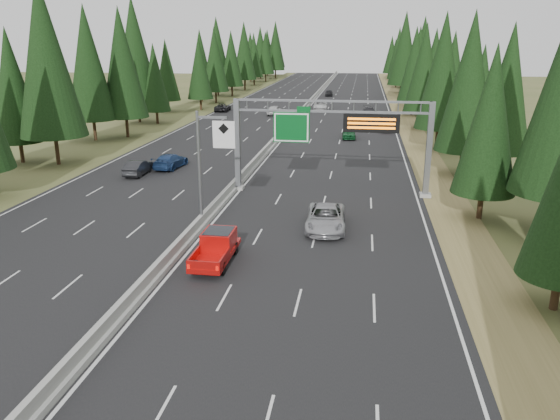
# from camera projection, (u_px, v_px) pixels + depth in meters

# --- Properties ---
(road) EXTENTS (32.00, 260.00, 0.08)m
(road) POSITION_uv_depth(u_px,v_px,m) (297.00, 119.00, 90.05)
(road) COLOR black
(road) RESTS_ON ground
(shoulder_right) EXTENTS (3.60, 260.00, 0.06)m
(shoulder_right) POSITION_uv_depth(u_px,v_px,m) (407.00, 121.00, 87.52)
(shoulder_right) COLOR olive
(shoulder_right) RESTS_ON ground
(shoulder_left) EXTENTS (3.60, 260.00, 0.06)m
(shoulder_left) POSITION_uv_depth(u_px,v_px,m) (193.00, 117.00, 92.59)
(shoulder_left) COLOR #4B5728
(shoulder_left) RESTS_ON ground
(median_barrier) EXTENTS (0.70, 260.00, 0.85)m
(median_barrier) POSITION_uv_depth(u_px,v_px,m) (297.00, 117.00, 89.94)
(median_barrier) COLOR gray
(median_barrier) RESTS_ON road
(sign_gantry) EXTENTS (16.75, 0.98, 7.80)m
(sign_gantry) POSITION_uv_depth(u_px,v_px,m) (339.00, 133.00, 44.65)
(sign_gantry) COLOR slate
(sign_gantry) RESTS_ON road
(hov_sign_pole) EXTENTS (2.80, 0.50, 8.00)m
(hov_sign_pole) POSITION_uv_depth(u_px,v_px,m) (207.00, 161.00, 36.64)
(hov_sign_pole) COLOR slate
(hov_sign_pole) RESTS_ON road
(tree_row_right) EXTENTS (11.82, 244.26, 18.92)m
(tree_row_right) POSITION_uv_depth(u_px,v_px,m) (450.00, 67.00, 71.65)
(tree_row_right) COLOR black
(tree_row_right) RESTS_ON ground
(tree_row_left) EXTENTS (12.26, 242.88, 18.92)m
(tree_row_left) POSITION_uv_depth(u_px,v_px,m) (149.00, 61.00, 83.41)
(tree_row_left) COLOR black
(tree_row_left) RESTS_ON ground
(silver_minivan) EXTENTS (2.88, 5.82, 1.59)m
(silver_minivan) POSITION_uv_depth(u_px,v_px,m) (326.00, 218.00, 37.37)
(silver_minivan) COLOR #9A9B9F
(silver_minivan) RESTS_ON road
(red_pickup) EXTENTS (1.87, 5.24, 1.71)m
(red_pickup) POSITION_uv_depth(u_px,v_px,m) (217.00, 245.00, 32.03)
(red_pickup) COLOR black
(red_pickup) RESTS_ON road
(car_ahead_green) EXTENTS (1.91, 4.36, 1.46)m
(car_ahead_green) POSITION_uv_depth(u_px,v_px,m) (349.00, 133.00, 71.80)
(car_ahead_green) COLOR #135326
(car_ahead_green) RESTS_ON road
(car_ahead_dkred) EXTENTS (1.80, 4.84, 1.58)m
(car_ahead_dkred) POSITION_uv_depth(u_px,v_px,m) (385.00, 126.00, 77.56)
(car_ahead_dkred) COLOR #510B14
(car_ahead_dkred) RESTS_ON road
(car_ahead_dkgrey) EXTENTS (2.43, 5.39, 1.53)m
(car_ahead_dkgrey) POSITION_uv_depth(u_px,v_px,m) (369.00, 112.00, 92.51)
(car_ahead_dkgrey) COLOR black
(car_ahead_dkgrey) RESTS_ON road
(car_ahead_white) EXTENTS (2.65, 5.35, 1.46)m
(car_ahead_white) POSITION_uv_depth(u_px,v_px,m) (320.00, 105.00, 101.62)
(car_ahead_white) COLOR silver
(car_ahead_white) RESTS_ON road
(car_ahead_far) EXTENTS (1.85, 4.26, 1.43)m
(car_ahead_far) POSITION_uv_depth(u_px,v_px,m) (329.00, 93.00, 125.96)
(car_ahead_far) COLOR black
(car_ahead_far) RESTS_ON road
(car_onc_near) EXTENTS (1.56, 4.36, 1.43)m
(car_onc_near) POSITION_uv_depth(u_px,v_px,m) (138.00, 167.00, 52.47)
(car_onc_near) COLOR black
(car_onc_near) RESTS_ON road
(car_onc_blue) EXTENTS (2.57, 5.26, 1.47)m
(car_onc_blue) POSITION_uv_depth(u_px,v_px,m) (171.00, 161.00, 55.19)
(car_onc_blue) COLOR navy
(car_onc_blue) RESTS_ON road
(car_onc_white) EXTENTS (2.29, 4.96, 1.65)m
(car_onc_white) POSITION_uv_depth(u_px,v_px,m) (275.00, 110.00, 94.17)
(car_onc_white) COLOR silver
(car_onc_white) RESTS_ON road
(car_onc_far) EXTENTS (2.60, 5.18, 1.41)m
(car_onc_far) POSITION_uv_depth(u_px,v_px,m) (223.00, 107.00, 99.12)
(car_onc_far) COLOR black
(car_onc_far) RESTS_ON road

